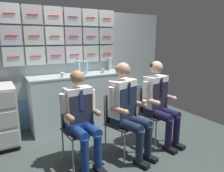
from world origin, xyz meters
name	(u,v)px	position (x,y,z in m)	size (l,w,h in m)	color
ground	(105,151)	(0.00, 0.00, -0.02)	(4.80, 4.80, 0.04)	#363F3D
galley_bulkhead	(70,64)	(-0.02, 1.37, 1.14)	(4.20, 0.14, 2.17)	#9AA4A7
galley_counter	(79,100)	(0.04, 1.09, 0.49)	(1.80, 0.53, 0.98)	#B1C3C8
service_trolley	(2,114)	(-1.27, 0.93, 0.50)	(0.40, 0.65, 0.94)	black
folding_chair_left	(77,122)	(-0.42, 0.02, 0.53)	(0.42, 0.42, 0.85)	#A8AAAF
crew_member_left	(81,115)	(-0.41, -0.15, 0.68)	(0.48, 0.60, 1.24)	black
folding_chair_right	(118,117)	(0.18, -0.09, 0.53)	(0.50, 0.50, 0.85)	#A8AAAF
crew_member_right	(127,105)	(0.22, -0.24, 0.73)	(0.55, 0.70, 1.31)	black
folding_chair_by_counter	(151,108)	(0.84, -0.02, 0.53)	(0.45, 0.45, 0.85)	#A8AAAF
crew_member_by_counter	(159,99)	(0.86, -0.18, 0.72)	(0.51, 0.66, 1.29)	black
water_bottle_short	(78,67)	(0.00, 0.99, 1.13)	(0.08, 0.08, 0.30)	silver
water_bottle_tall	(86,67)	(0.15, 0.99, 1.12)	(0.07, 0.07, 0.29)	#ABD5DA
water_bottle_clear	(78,67)	(0.04, 1.09, 1.12)	(0.07, 0.07, 0.29)	silver
water_bottle_blue_cap	(110,63)	(0.81, 1.25, 1.13)	(0.07, 0.07, 0.30)	silver
coffee_cup_spare	(63,75)	(-0.30, 0.93, 1.03)	(0.07, 0.07, 0.09)	silver
espresso_cup_small	(103,71)	(0.50, 1.00, 1.03)	(0.07, 0.07, 0.08)	tan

